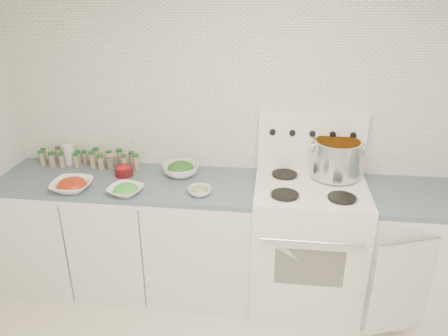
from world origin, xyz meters
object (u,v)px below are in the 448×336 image
stove (306,240)px  stock_pot (336,157)px  bowl_snowpea (126,190)px  bowl_tomato (72,185)px

stove → stock_pot: size_ratio=3.80×
stove → stock_pot: bearing=43.5°
stove → bowl_snowpea: stove is taller
bowl_snowpea → stock_pot: bearing=14.9°
stock_pot → bowl_snowpea: stock_pot is taller
stove → bowl_snowpea: size_ratio=5.01×
bowl_tomato → stock_pot: bearing=11.4°
bowl_tomato → stove: bearing=7.0°
stock_pot → bowl_tomato: stock_pot is taller
stove → bowl_snowpea: bearing=-170.2°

